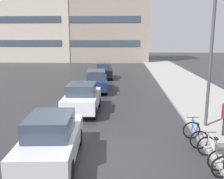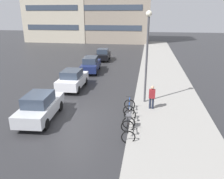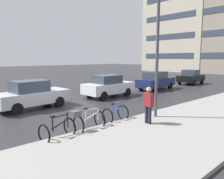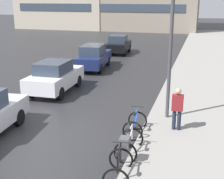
{
  "view_description": "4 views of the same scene",
  "coord_description": "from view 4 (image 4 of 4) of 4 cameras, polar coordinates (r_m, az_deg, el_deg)",
  "views": [
    {
      "loc": [
        0.68,
        -8.09,
        4.07
      ],
      "look_at": [
        -0.03,
        3.92,
        1.63
      ],
      "focal_mm": 40.0,
      "sensor_mm": 36.0,
      "label": 1
    },
    {
      "loc": [
        4.43,
        -11.56,
        6.06
      ],
      "look_at": [
        1.96,
        3.35,
        0.83
      ],
      "focal_mm": 35.0,
      "sensor_mm": 36.0,
      "label": 2
    },
    {
      "loc": [
        10.52,
        -5.27,
        2.93
      ],
      "look_at": [
        1.64,
        2.74,
        1.19
      ],
      "focal_mm": 35.0,
      "sensor_mm": 36.0,
      "label": 3
    },
    {
      "loc": [
        5.55,
        -8.87,
        4.82
      ],
      "look_at": [
        1.76,
        3.99,
        0.84
      ],
      "focal_mm": 50.0,
      "sensor_mm": 36.0,
      "label": 4
    }
  ],
  "objects": [
    {
      "name": "bicycle_second",
      "position": [
        9.74,
        2.97,
        -9.8
      ],
      "size": [
        0.75,
        1.4,
        0.98
      ],
      "color": "black",
      "rests_on": "ground"
    },
    {
      "name": "car_navy",
      "position": [
        21.79,
        -3.4,
        6.0
      ],
      "size": [
        2.13,
        4.53,
        1.68
      ],
      "color": "navy",
      "rests_on": "ground"
    },
    {
      "name": "car_black",
      "position": [
        27.84,
        1.15,
        8.23
      ],
      "size": [
        2.03,
        3.82,
        1.61
      ],
      "color": "black",
      "rests_on": "ground"
    },
    {
      "name": "pedestrian",
      "position": [
        11.52,
        11.85,
        -3.34
      ],
      "size": [
        0.4,
        0.24,
        1.72
      ],
      "color": "#1E2333",
      "rests_on": "ground"
    },
    {
      "name": "car_white",
      "position": [
        16.59,
        -10.43,
        2.33
      ],
      "size": [
        1.89,
        4.0,
        1.65
      ],
      "color": "silver",
      "rests_on": "ground"
    },
    {
      "name": "ground_plane",
      "position": [
        11.52,
        -14.33,
        -8.74
      ],
      "size": [
        140.0,
        140.0,
        0.0
      ],
      "primitive_type": "plane",
      "color": "#28282B"
    },
    {
      "name": "streetlamp",
      "position": [
        12.07,
        10.92,
        12.43
      ],
      "size": [
        0.39,
        0.39,
        6.29
      ],
      "color": "#424247",
      "rests_on": "ground"
    },
    {
      "name": "sidewalk_kerb",
      "position": [
        19.47,
        17.22,
        1.67
      ],
      "size": [
        4.8,
        60.0,
        0.14
      ],
      "primitive_type": "cube",
      "color": "gray",
      "rests_on": "ground"
    },
    {
      "name": "bicycle_nearest",
      "position": [
        8.66,
        1.19,
        -14.16
      ],
      "size": [
        0.86,
        1.24,
        0.95
      ],
      "color": "black",
      "rests_on": "ground"
    },
    {
      "name": "bicycle_third",
      "position": [
        11.35,
        4.25,
        -6.41
      ],
      "size": [
        0.76,
        1.09,
        0.96
      ],
      "color": "black",
      "rests_on": "ground"
    }
  ]
}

